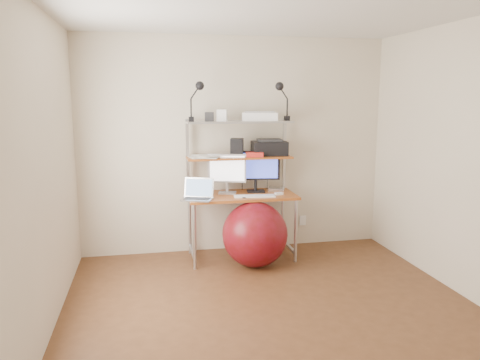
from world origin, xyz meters
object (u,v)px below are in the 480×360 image
(laptop, at_px, (198,195))
(exercise_ball, at_px, (255,234))
(monitor_silver, at_px, (227,171))
(monitor_black, at_px, (256,168))
(printer, at_px, (269,148))

(laptop, distance_m, exercise_ball, 0.75)
(monitor_silver, relative_size, monitor_black, 0.87)
(laptop, height_order, printer, printer)
(monitor_black, height_order, laptop, monitor_black)
(monitor_silver, bearing_deg, printer, 22.72)
(monitor_black, xyz_separation_m, exercise_ball, (-0.10, -0.40, -0.66))
(laptop, bearing_deg, monitor_silver, 55.88)
(laptop, bearing_deg, monitor_black, 42.63)
(monitor_silver, distance_m, laptop, 0.48)
(monitor_black, distance_m, laptop, 0.78)
(monitor_black, bearing_deg, printer, 23.31)
(monitor_black, height_order, printer, printer)
(monitor_silver, height_order, laptop, monitor_silver)
(monitor_silver, bearing_deg, laptop, -130.69)
(monitor_silver, height_order, printer, printer)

